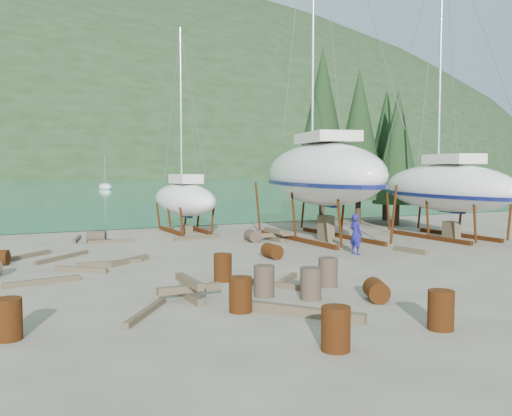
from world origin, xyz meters
name	(u,v)px	position (x,y,z in m)	size (l,w,h in m)	color
ground	(276,267)	(0.00, 0.00, 0.00)	(600.00, 600.00, 0.00)	#696153
far_house_right	(99,170)	(30.00, 190.00, 2.92)	(6.60, 5.60, 5.60)	beige
cypress_near_right	(359,134)	(12.50, 12.00, 5.79)	(3.60, 3.60, 10.00)	black
cypress_mid_right	(398,147)	(14.00, 10.00, 4.92)	(3.06, 3.06, 8.50)	black
cypress_back_left	(322,122)	(11.00, 14.00, 6.66)	(4.14, 4.14, 11.50)	black
cypress_far_right	(386,144)	(15.50, 13.00, 5.21)	(3.24, 3.24, 9.00)	black
moored_boat_mid	(105,187)	(10.00, 80.00, 0.39)	(2.00, 5.00, 6.05)	white
large_sailboat_near	(319,173)	(5.73, 6.07, 3.33)	(6.65, 13.68, 20.71)	white
large_sailboat_far	(445,187)	(11.83, 3.71, 2.63)	(4.38, 10.49, 16.09)	white
small_sailboat_shore	(184,199)	(0.71, 12.19, 1.88)	(2.59, 7.22, 11.38)	white
worker	(356,234)	(4.36, 1.10, 0.85)	(0.62, 0.41, 1.70)	navy
drum_0	(8,319)	(-9.22, -5.38, 0.44)	(0.58, 0.58, 0.88)	#5C320F
drum_3	(336,329)	(-3.48, -9.00, 0.44)	(0.58, 0.58, 0.88)	#5C320F
drum_5	(328,272)	(-0.23, -3.80, 0.44)	(0.58, 0.58, 0.88)	#2D2823
drum_6	(272,251)	(0.76, 1.73, 0.29)	(0.58, 0.58, 0.88)	#5C320F
drum_7	(441,310)	(-0.55, -8.80, 0.44)	(0.58, 0.58, 0.88)	#5C320F
drum_9	(96,237)	(-4.59, 9.75, 0.29)	(0.58, 0.58, 0.88)	#2D2823
drum_11	(252,236)	(2.28, 6.67, 0.29)	(0.58, 0.58, 0.88)	#2D2823
drum_12	(376,290)	(-0.12, -5.97, 0.29)	(0.58, 0.58, 0.88)	#5C320F
drum_13	(241,294)	(-3.89, -5.41, 0.44)	(0.58, 0.58, 0.88)	#5C320F
drum_14	(223,267)	(-2.79, -1.65, 0.44)	(0.58, 0.58, 0.88)	#5C320F
drum_16	(264,281)	(-2.60, -4.16, 0.44)	(0.58, 0.58, 0.88)	#2D2823
drum_17	(311,284)	(-1.61, -5.04, 0.44)	(0.58, 0.58, 0.88)	#2D2823
timber_0	(77,239)	(-5.31, 10.98, 0.07)	(0.14, 2.52, 0.14)	brown
timber_1	(411,250)	(6.78, 0.49, 0.10)	(0.19, 1.75, 0.19)	brown
timber_3	(146,312)	(-6.10, -4.67, 0.07)	(0.15, 2.57, 0.15)	brown
timber_4	(81,269)	(-6.57, 2.03, 0.09)	(0.17, 1.99, 0.17)	brown
timber_5	(274,284)	(-1.73, -3.16, 0.08)	(0.16, 2.37, 0.16)	brown
timber_7	(288,279)	(-0.97, -2.62, 0.09)	(0.17, 1.46, 0.17)	brown
timber_8	(129,261)	(-4.63, 3.10, 0.09)	(0.19, 2.15, 0.19)	brown
timber_9	(111,241)	(-3.95, 9.40, 0.08)	(0.15, 2.21, 0.15)	brown
timber_10	(197,237)	(0.26, 8.91, 0.08)	(0.16, 2.72, 0.16)	brown
timber_11	(110,263)	(-5.36, 3.05, 0.08)	(0.15, 2.38, 0.15)	brown
timber_12	(42,281)	(-7.98, 0.39, 0.08)	(0.17, 2.31, 0.17)	brown
timber_15	(62,257)	(-6.76, 5.21, 0.07)	(0.15, 3.20, 0.15)	brown
timber_16	(300,311)	(-2.75, -6.40, 0.11)	(0.23, 3.25, 0.23)	brown
timber_17	(28,256)	(-7.94, 6.20, 0.08)	(0.16, 2.49, 0.16)	brown
timber_pile_fore	(189,289)	(-4.59, -3.59, 0.30)	(1.80, 1.80, 0.60)	brown
timber_pile_aft	(274,235)	(3.40, 6.55, 0.30)	(1.80, 1.80, 0.60)	brown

